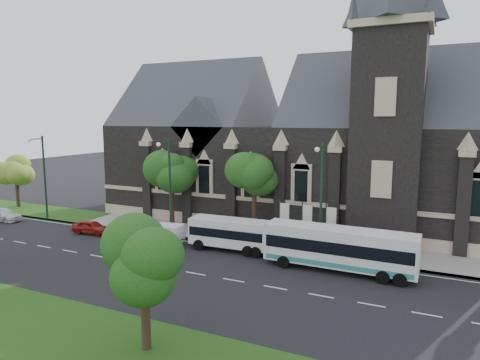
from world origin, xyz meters
The scene contains 19 objects.
ground centered at (0.00, 0.00, 0.00)m, with size 160.00×160.00×0.00m, color black.
sidewalk centered at (0.00, 9.50, 0.07)m, with size 80.00×5.00×0.15m, color gray.
museum centered at (5.12, 18.78, 8.17)m, with size 40.00×17.70×29.90m.
tree_park_east centered at (6.18, -9.32, 4.62)m, with size 3.40×3.40×6.28m.
tree_walk_right centered at (3.21, 10.71, 5.82)m, with size 4.08×4.08×7.80m.
tree_walk_left centered at (-5.80, 10.70, 5.73)m, with size 3.91×3.91×7.64m.
tree_walk_far centered at (-27.82, 10.18, 4.62)m, with size 3.40×3.40×6.28m.
street_lamp_near centered at (10.00, 7.09, 5.11)m, with size 0.36×1.88×9.00m.
street_lamp_mid centered at (-4.00, 7.09, 5.11)m, with size 0.36×1.88×9.00m.
street_lamp_far centered at (-20.00, 7.09, 5.11)m, with size 0.36×1.88×9.00m.
banner_flag_left centered at (6.29, 9.00, 2.38)m, with size 0.90×0.10×4.00m.
banner_flag_center centered at (8.29, 9.00, 2.38)m, with size 0.90×0.10×4.00m.
banner_flag_right centered at (10.29, 9.00, 2.38)m, with size 0.90×0.10×4.00m.
tour_coach centered at (12.02, 4.79, 1.71)m, with size 10.74×2.66×3.12m.
shuttle_bus centered at (2.81, 5.91, 1.51)m, with size 6.80×2.61×2.60m.
box_trailer centered at (-2.57, 4.89, 1.01)m, with size 3.41×2.01×1.78m.
sedan centered at (-6.75, 5.60, 0.72)m, with size 1.53×4.38×1.44m, color #6D899E.
car_far_red centered at (-11.33, 4.88, 0.64)m, with size 1.52×3.77×1.28m, color maroon.
car_far_white centered at (-23.73, 4.78, 0.64)m, with size 1.79×4.41×1.28m, color silver.
Camera 1 is at (18.08, -24.83, 10.90)m, focal length 32.02 mm.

